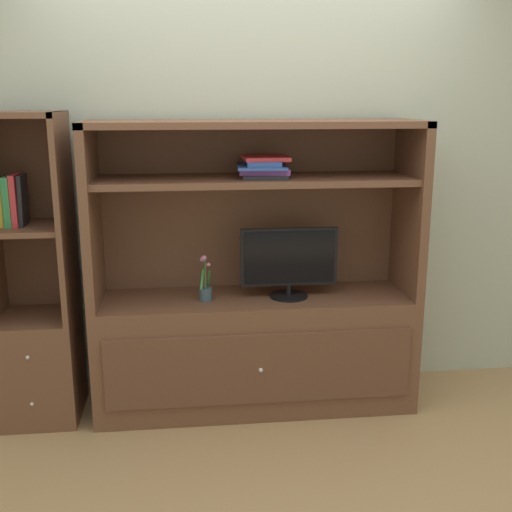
{
  "coord_description": "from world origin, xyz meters",
  "views": [
    {
      "loc": [
        -0.38,
        -2.98,
        1.76
      ],
      "look_at": [
        0.0,
        0.35,
        0.91
      ],
      "focal_mm": 43.87,
      "sensor_mm": 36.0,
      "label": 1
    }
  ],
  "objects_px": {
    "tv_monitor": "(289,261)",
    "bookshelf_tall": "(36,321)",
    "magazine_stack": "(264,167)",
    "media_console": "(255,320)",
    "upright_book_row": "(10,201)",
    "potted_plant": "(205,289)"
  },
  "relations": [
    {
      "from": "tv_monitor",
      "to": "bookshelf_tall",
      "type": "bearing_deg",
      "value": 178.32
    },
    {
      "from": "magazine_stack",
      "to": "potted_plant",
      "type": "bearing_deg",
      "value": -172.61
    },
    {
      "from": "tv_monitor",
      "to": "upright_book_row",
      "type": "relative_size",
      "value": 2.01
    },
    {
      "from": "bookshelf_tall",
      "to": "tv_monitor",
      "type": "bearing_deg",
      "value": -1.68
    },
    {
      "from": "tv_monitor",
      "to": "potted_plant",
      "type": "relative_size",
      "value": 2.09
    },
    {
      "from": "media_console",
      "to": "tv_monitor",
      "type": "xyz_separation_m",
      "value": [
        0.19,
        -0.04,
        0.36
      ]
    },
    {
      "from": "magazine_stack",
      "to": "media_console",
      "type": "bearing_deg",
      "value": 170.5
    },
    {
      "from": "media_console",
      "to": "magazine_stack",
      "type": "bearing_deg",
      "value": -9.5
    },
    {
      "from": "potted_plant",
      "to": "bookshelf_tall",
      "type": "distance_m",
      "value": 0.96
    },
    {
      "from": "potted_plant",
      "to": "magazine_stack",
      "type": "xyz_separation_m",
      "value": [
        0.33,
        0.04,
        0.67
      ]
    },
    {
      "from": "tv_monitor",
      "to": "bookshelf_tall",
      "type": "xyz_separation_m",
      "value": [
        -1.41,
        0.04,
        -0.31
      ]
    },
    {
      "from": "media_console",
      "to": "bookshelf_tall",
      "type": "xyz_separation_m",
      "value": [
        -1.22,
        0.0,
        0.05
      ]
    },
    {
      "from": "tv_monitor",
      "to": "bookshelf_tall",
      "type": "relative_size",
      "value": 0.32
    },
    {
      "from": "magazine_stack",
      "to": "bookshelf_tall",
      "type": "height_order",
      "value": "bookshelf_tall"
    },
    {
      "from": "magazine_stack",
      "to": "upright_book_row",
      "type": "distance_m",
      "value": 1.36
    },
    {
      "from": "media_console",
      "to": "bookshelf_tall",
      "type": "relative_size",
      "value": 1.07
    },
    {
      "from": "tv_monitor",
      "to": "magazine_stack",
      "type": "distance_m",
      "value": 0.54
    },
    {
      "from": "potted_plant",
      "to": "upright_book_row",
      "type": "relative_size",
      "value": 0.96
    },
    {
      "from": "tv_monitor",
      "to": "potted_plant",
      "type": "height_order",
      "value": "tv_monitor"
    },
    {
      "from": "media_console",
      "to": "upright_book_row",
      "type": "height_order",
      "value": "media_console"
    },
    {
      "from": "media_console",
      "to": "bookshelf_tall",
      "type": "height_order",
      "value": "bookshelf_tall"
    },
    {
      "from": "potted_plant",
      "to": "magazine_stack",
      "type": "height_order",
      "value": "magazine_stack"
    }
  ]
}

